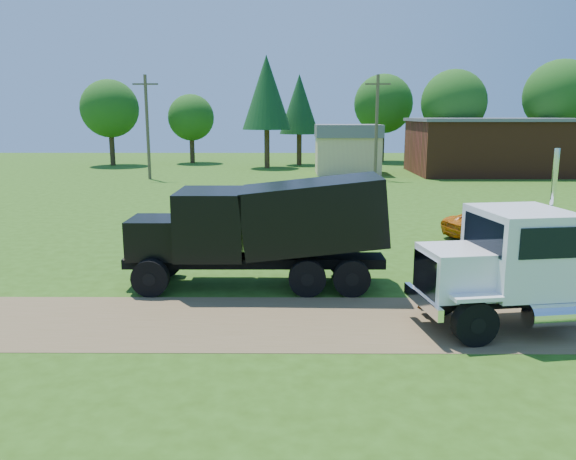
{
  "coord_description": "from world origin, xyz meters",
  "views": [
    {
      "loc": [
        -1.43,
        -14.67,
        5.63
      ],
      "look_at": [
        -1.54,
        4.87,
        1.6
      ],
      "focal_mm": 35.0,
      "sensor_mm": 36.0,
      "label": 1
    }
  ],
  "objects_px": {
    "black_dump_truck": "(266,226)",
    "spectator_a": "(425,283)",
    "orange_pickup": "(496,225)",
    "white_semi_tractor": "(522,268)"
  },
  "relations": [
    {
      "from": "black_dump_truck",
      "to": "spectator_a",
      "type": "xyz_separation_m",
      "value": [
        4.76,
        -2.2,
        -1.26
      ]
    },
    {
      "from": "white_semi_tractor",
      "to": "orange_pickup",
      "type": "bearing_deg",
      "value": 64.59
    },
    {
      "from": "orange_pickup",
      "to": "spectator_a",
      "type": "relative_size",
      "value": 3.09
    },
    {
      "from": "white_semi_tractor",
      "to": "orange_pickup",
      "type": "xyz_separation_m",
      "value": [
        3.28,
        10.87,
        -0.95
      ]
    },
    {
      "from": "black_dump_truck",
      "to": "spectator_a",
      "type": "height_order",
      "value": "black_dump_truck"
    },
    {
      "from": "black_dump_truck",
      "to": "orange_pickup",
      "type": "bearing_deg",
      "value": 35.01
    },
    {
      "from": "orange_pickup",
      "to": "white_semi_tractor",
      "type": "bearing_deg",
      "value": 145.24
    },
    {
      "from": "orange_pickup",
      "to": "spectator_a",
      "type": "height_order",
      "value": "spectator_a"
    },
    {
      "from": "black_dump_truck",
      "to": "orange_pickup",
      "type": "height_order",
      "value": "black_dump_truck"
    },
    {
      "from": "black_dump_truck",
      "to": "spectator_a",
      "type": "bearing_deg",
      "value": -25.06
    }
  ]
}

